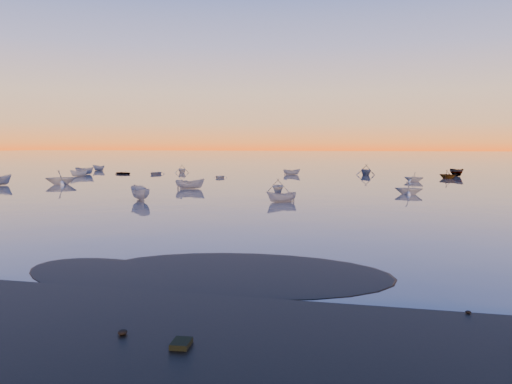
% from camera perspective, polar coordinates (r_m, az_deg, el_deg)
% --- Properties ---
extents(ground, '(600.00, 600.00, 0.00)m').
position_cam_1_polar(ground, '(121.62, 7.76, 2.71)').
color(ground, '#615750').
rests_on(ground, ground).
extents(mud_lobes, '(140.00, 6.00, 0.07)m').
position_cam_1_polar(mud_lobes, '(23.36, -14.67, -9.21)').
color(mud_lobes, black).
rests_on(mud_lobes, ground).
extents(moored_fleet, '(124.00, 58.00, 1.20)m').
position_cam_1_polar(moored_fleet, '(75.00, 4.63, 1.02)').
color(moored_fleet, silver).
rests_on(moored_fleet, ground).
extents(boat_near_center, '(2.69, 4.13, 1.32)m').
position_cam_1_polar(boat_near_center, '(65.80, -7.55, 0.36)').
color(boat_near_center, gray).
rests_on(boat_near_center, ground).
extents(boat_near_right, '(3.89, 2.27, 1.28)m').
position_cam_1_polar(boat_near_right, '(60.53, 2.53, -0.05)').
color(boat_near_right, silver).
rests_on(boat_near_right, ground).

